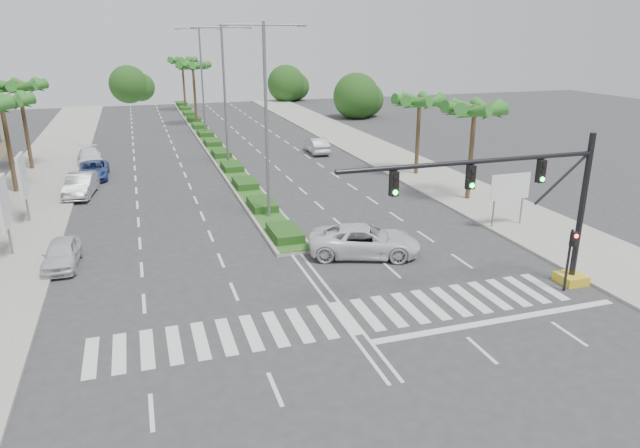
% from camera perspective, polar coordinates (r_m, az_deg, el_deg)
% --- Properties ---
extents(ground, '(160.00, 160.00, 0.00)m').
position_cam_1_polar(ground, '(24.25, 2.54, -9.37)').
color(ground, '#333335').
rests_on(ground, ground).
extents(footpath_right, '(6.00, 120.00, 0.15)m').
position_cam_1_polar(footpath_right, '(47.43, 11.40, 4.45)').
color(footpath_right, gray).
rests_on(footpath_right, ground).
extents(footpath_left, '(6.00, 120.00, 0.15)m').
position_cam_1_polar(footpath_left, '(42.27, -27.58, 0.93)').
color(footpath_left, gray).
rests_on(footpath_left, ground).
extents(median, '(2.20, 75.00, 0.20)m').
position_cam_1_polar(median, '(66.43, -11.25, 8.47)').
color(median, gray).
rests_on(median, ground).
extents(median_grass, '(1.80, 75.00, 0.04)m').
position_cam_1_polar(median_grass, '(66.41, -11.26, 8.57)').
color(median_grass, '#24501B').
rests_on(median_grass, median).
extents(signal_gantry, '(12.60, 1.20, 7.20)m').
position_cam_1_polar(signal_gantry, '(27.35, 21.17, 0.50)').
color(signal_gantry, gold).
rests_on(signal_gantry, ground).
extents(pedestrian_signal, '(0.28, 0.36, 3.00)m').
position_cam_1_polar(pedestrian_signal, '(28.15, 23.80, -2.39)').
color(pedestrian_signal, black).
rests_on(pedestrian_signal, ground).
extents(direction_sign, '(2.70, 0.11, 3.40)m').
position_cam_1_polar(direction_sign, '(36.19, 18.45, 3.36)').
color(direction_sign, slate).
rests_on(direction_sign, ground).
extents(billboard_near, '(0.18, 2.10, 4.35)m').
position_cam_1_polar(billboard_near, '(33.82, -29.09, 1.81)').
color(billboard_near, slate).
rests_on(billboard_near, ground).
extents(billboard_far, '(0.18, 2.10, 4.35)m').
position_cam_1_polar(billboard_far, '(39.55, -27.62, 4.19)').
color(billboard_far, slate).
rests_on(billboard_far, ground).
extents(palm_left_far, '(4.57, 4.68, 7.35)m').
position_cam_1_polar(palm_left_far, '(47.13, -29.25, 10.35)').
color(palm_left_far, brown).
rests_on(palm_left_far, ground).
extents(palm_left_end, '(4.57, 4.68, 7.75)m').
position_cam_1_polar(palm_left_end, '(54.94, -27.85, 11.82)').
color(palm_left_end, brown).
rests_on(palm_left_end, ground).
extents(palm_right_near, '(4.57, 4.68, 7.05)m').
position_cam_1_polar(palm_right_near, '(40.90, 15.19, 10.71)').
color(palm_right_near, brown).
rests_on(palm_right_near, ground).
extents(palm_right_far, '(4.57, 4.68, 6.75)m').
position_cam_1_polar(palm_right_far, '(47.80, 9.93, 11.77)').
color(palm_right_far, brown).
rests_on(palm_right_far, ground).
extents(palm_median_a, '(4.57, 4.68, 8.05)m').
position_cam_1_polar(palm_median_a, '(75.53, -12.59, 14.98)').
color(palm_median_a, brown).
rests_on(palm_median_a, ground).
extents(palm_median_b, '(4.57, 4.68, 8.05)m').
position_cam_1_polar(palm_median_b, '(90.44, -13.62, 15.43)').
color(palm_median_b, brown).
rests_on(palm_median_b, ground).
extents(streetlight_near, '(5.10, 0.25, 12.00)m').
position_cam_1_polar(streetlight_near, '(35.16, -5.42, 11.06)').
color(streetlight_near, slate).
rests_on(streetlight_near, ground).
extents(streetlight_mid, '(5.10, 0.25, 12.00)m').
position_cam_1_polar(streetlight_mid, '(50.81, -9.54, 13.19)').
color(streetlight_mid, slate).
rests_on(streetlight_mid, ground).
extents(streetlight_far, '(5.10, 0.25, 12.00)m').
position_cam_1_polar(streetlight_far, '(66.62, -11.73, 14.29)').
color(streetlight_far, slate).
rests_on(streetlight_far, ground).
extents(car_parked_a, '(1.83, 4.14, 1.39)m').
position_cam_1_polar(car_parked_a, '(31.84, -24.43, -2.73)').
color(car_parked_a, silver).
rests_on(car_parked_a, ground).
extents(car_parked_b, '(2.37, 5.19, 1.65)m').
position_cam_1_polar(car_parked_b, '(45.15, -22.81, 3.62)').
color(car_parked_b, '#AAABAF').
rests_on(car_parked_b, ground).
extents(car_parked_c, '(2.35, 5.03, 1.39)m').
position_cam_1_polar(car_parked_c, '(50.38, -21.73, 5.03)').
color(car_parked_c, '#2E468E').
rests_on(car_parked_c, ground).
extents(car_parked_d, '(2.46, 5.08, 1.42)m').
position_cam_1_polar(car_parked_d, '(56.07, -22.04, 6.28)').
color(car_parked_d, white).
rests_on(car_parked_d, ground).
extents(car_crossing, '(6.51, 4.59, 1.65)m').
position_cam_1_polar(car_crossing, '(30.50, 4.49, -1.69)').
color(car_crossing, white).
rests_on(car_crossing, ground).
extents(car_right, '(1.88, 4.74, 1.54)m').
position_cam_1_polar(car_right, '(56.99, -0.31, 7.87)').
color(car_right, silver).
rests_on(car_right, ground).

